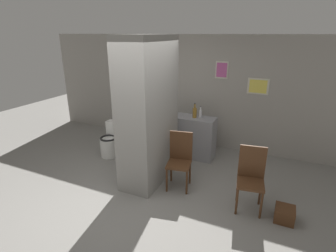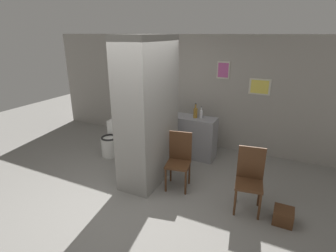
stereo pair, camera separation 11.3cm
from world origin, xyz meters
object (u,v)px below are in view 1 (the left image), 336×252
Objects in this scene: toilet at (111,142)px; bicycle at (151,139)px; chair_near_pillar at (180,158)px; bottle_tall at (195,112)px; chair_by_doorway at (251,176)px.

toilet is 0.91m from bicycle.
bicycle is (0.76, 0.50, 0.02)m from toilet.
toilet is at bearing 153.33° from chair_near_pillar.
bottle_tall is at bearing 22.12° from toilet.
chair_by_doorway is (3.12, -0.64, 0.23)m from toilet.
chair_near_pillar is at bearing -42.33° from bicycle.
chair_near_pillar is 1.24m from chair_by_doorway.
bicycle is 1.21m from bottle_tall.
chair_by_doorway reaches higher than bicycle.
chair_near_pillar is 3.07× the size of bottle_tall.
chair_by_doorway is 2.63m from bicycle.
bicycle is (-1.13, 1.03, -0.21)m from chair_near_pillar.
toilet is 0.74× the size of chair_by_doorway.
chair_near_pillar reaches higher than bicycle.
bottle_tall reaches higher than chair_near_pillar.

